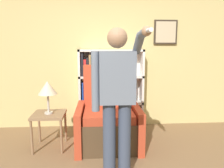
{
  "coord_description": "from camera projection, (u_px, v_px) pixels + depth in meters",
  "views": [
    {
      "loc": [
        -0.2,
        -2.2,
        1.55
      ],
      "look_at": [
        -0.01,
        0.66,
        1.07
      ],
      "focal_mm": 35.0,
      "sensor_mm": 36.0,
      "label": 1
    }
  ],
  "objects": [
    {
      "name": "wall_back",
      "position": [
        108.0,
        55.0,
        4.2
      ],
      "size": [
        8.0,
        0.11,
        2.8
      ],
      "color": "tan",
      "rests_on": "ground_plane"
    },
    {
      "name": "armchair",
      "position": [
        108.0,
        120.0,
        3.51
      ],
      "size": [
        0.99,
        0.92,
        1.26
      ],
      "color": "#4C3823",
      "rests_on": "ground_plane"
    },
    {
      "name": "table_lamp",
      "position": [
        48.0,
        88.0,
        3.27
      ],
      "size": [
        0.28,
        0.28,
        0.5
      ],
      "color": "#B7B2A8",
      "rests_on": "side_table"
    },
    {
      "name": "person_standing",
      "position": [
        117.0,
        95.0,
        2.49
      ],
      "size": [
        0.55,
        0.78,
        1.77
      ],
      "color": "#384256",
      "rests_on": "ground_plane"
    },
    {
      "name": "bookcase",
      "position": [
        104.0,
        91.0,
        4.15
      ],
      "size": [
        1.21,
        0.28,
        1.51
      ],
      "color": "silver",
      "rests_on": "ground_plane"
    },
    {
      "name": "side_table",
      "position": [
        49.0,
        119.0,
        3.34
      ],
      "size": [
        0.48,
        0.48,
        0.55
      ],
      "color": "#846647",
      "rests_on": "ground_plane"
    }
  ]
}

